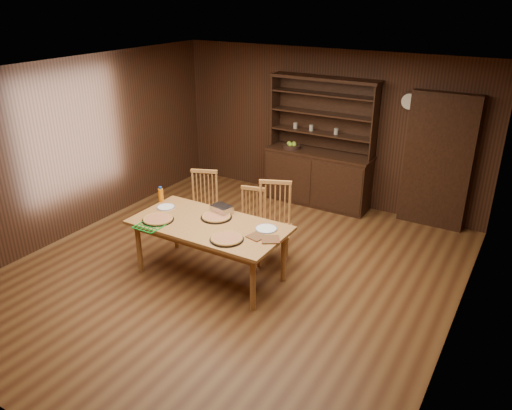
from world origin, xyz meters
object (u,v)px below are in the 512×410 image
Objects in this scene: chair_left at (204,202)px; juice_bottle at (161,195)px; china_hutch at (318,171)px; chair_center at (252,218)px; chair_right at (274,220)px; dining_table at (209,229)px.

juice_bottle is (-0.24, -0.66, 0.31)m from chair_left.
juice_bottle is at bearing -113.89° from china_hutch.
chair_center is at bearing -21.52° from chair_left.
juice_bottle is (-1.49, -0.56, 0.25)m from chair_right.
chair_center is at bearing 144.34° from chair_right.
chair_center is 0.82× the size of chair_right.
juice_bottle is at bearing 178.16° from chair_right.
chair_left reaches higher than dining_table.
chair_right reaches higher than chair_center.
juice_bottle reaches higher than dining_table.
dining_table is 2.15× the size of chair_center.
juice_bottle is (-1.19, -2.68, 0.26)m from china_hutch.
chair_right reaches higher than juice_bottle.
chair_left is at bearing 153.18° from chair_right.
chair_left is 1.25m from chair_right.
dining_table is at bearing -14.02° from juice_bottle.
dining_table is 0.93m from chair_center.
chair_right is at bearing 20.76° from juice_bottle.
china_hutch reaches higher than chair_center.
dining_table is at bearing -72.01° from chair_left.
china_hutch reaches higher than chair_right.
juice_bottle reaches higher than chair_center.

